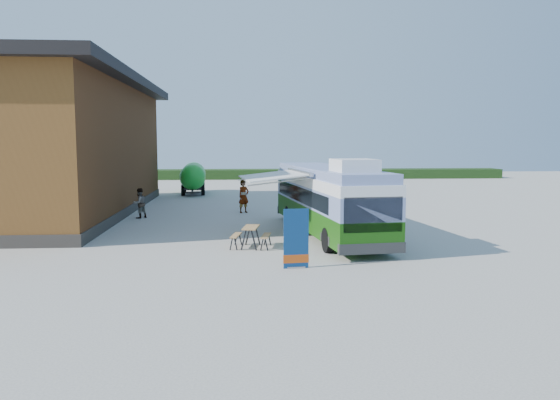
{
  "coord_description": "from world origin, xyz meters",
  "views": [
    {
      "loc": [
        -0.51,
        -20.66,
        3.95
      ],
      "look_at": [
        1.27,
        3.14,
        1.4
      ],
      "focal_mm": 35.0,
      "sensor_mm": 36.0,
      "label": 1
    }
  ],
  "objects": [
    {
      "name": "ground",
      "position": [
        0.0,
        0.0,
        0.0
      ],
      "size": [
        100.0,
        100.0,
        0.0
      ],
      "primitive_type": "plane",
      "color": "#BCB7AD",
      "rests_on": "ground"
    },
    {
      "name": "banner",
      "position": [
        1.24,
        -3.96,
        0.77
      ],
      "size": [
        0.82,
        0.24,
        1.88
      ],
      "rotation": [
        0.0,
        0.0,
        0.12
      ],
      "color": "navy",
      "rests_on": "ground"
    },
    {
      "name": "awning",
      "position": [
        1.02,
        1.85,
        2.43
      ],
      "size": [
        2.89,
        4.19,
        0.5
      ],
      "rotation": [
        0.0,
        0.0,
        0.12
      ],
      "color": "white",
      "rests_on": "ground"
    },
    {
      "name": "person_b",
      "position": [
        -5.7,
        7.9,
        0.78
      ],
      "size": [
        0.95,
        0.96,
        1.56
      ],
      "primitive_type": "imported",
      "rotation": [
        0.0,
        0.0,
        -2.34
      ],
      "color": "#999999",
      "rests_on": "ground"
    },
    {
      "name": "bus",
      "position": [
        3.23,
        2.01,
        1.59
      ],
      "size": [
        3.54,
        11.05,
        3.33
      ],
      "rotation": [
        0.0,
        0.0,
        0.12
      ],
      "color": "#235F0F",
      "rests_on": "ground"
    },
    {
      "name": "picnic_table",
      "position": [
        -0.1,
        -0.5,
        0.59
      ],
      "size": [
        1.58,
        1.45,
        0.79
      ],
      "rotation": [
        0.0,
        0.0,
        -0.17
      ],
      "color": "tan",
      "rests_on": "ground"
    },
    {
      "name": "hedge",
      "position": [
        8.0,
        38.0,
        0.5
      ],
      "size": [
        40.0,
        3.0,
        1.0
      ],
      "primitive_type": "cube",
      "color": "#264419",
      "rests_on": "ground"
    },
    {
      "name": "person_a",
      "position": [
        -0.28,
        9.66,
        0.92
      ],
      "size": [
        0.8,
        0.75,
        1.84
      ],
      "primitive_type": "imported",
      "rotation": [
        0.0,
        0.0,
        0.61
      ],
      "color": "#999999",
      "rests_on": "ground"
    },
    {
      "name": "barn",
      "position": [
        -10.5,
        10.0,
        3.59
      ],
      "size": [
        9.6,
        21.2,
        7.5
      ],
      "color": "brown",
      "rests_on": "ground"
    },
    {
      "name": "slurry_tanker",
      "position": [
        -4.02,
        21.13,
        1.34
      ],
      "size": [
        2.12,
        6.32,
        2.33
      ],
      "rotation": [
        0.0,
        0.0,
        0.06
      ],
      "color": "green",
      "rests_on": "ground"
    }
  ]
}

